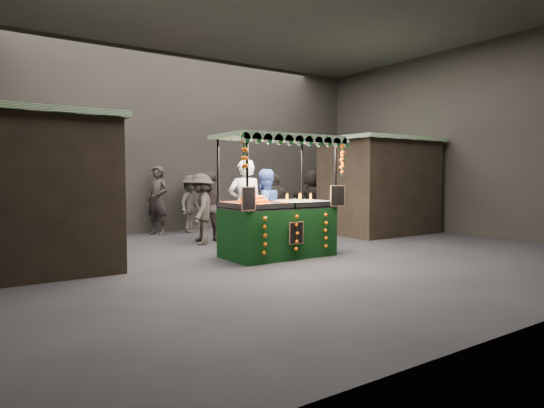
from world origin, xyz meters
TOP-DOWN VIEW (x-y plane):
  - ground at (0.00, 0.00)m, footprint 12.00×12.00m
  - market_hall at (0.00, 0.00)m, footprint 12.10×10.10m
  - neighbour_stall_left at (-4.40, 1.00)m, footprint 3.00×2.20m
  - neighbour_stall_right at (4.40, 1.50)m, footprint 3.00×2.20m
  - juice_stall at (-0.06, -0.06)m, footprint 2.42×1.42m
  - vendor_grey at (-0.30, 0.82)m, footprint 0.82×0.69m
  - vendor_blue at (0.12, 0.73)m, footprint 0.86×0.68m
  - shopper_0 at (-2.90, 3.57)m, footprint 0.56×0.38m
  - shopper_1 at (-0.22, 2.50)m, footprint 1.02×0.95m
  - shopper_2 at (1.60, 2.45)m, footprint 1.03×0.71m
  - shopper_3 at (0.13, 4.47)m, footprint 1.17×1.11m
  - shopper_4 at (-2.57, 2.82)m, footprint 0.80×0.55m
  - shopper_5 at (3.74, 3.59)m, footprint 0.97×1.71m
  - shopper_6 at (-0.80, 4.53)m, footprint 0.70×0.80m
  - shopper_7 at (-0.62, 2.23)m, footprint 1.10×1.21m

SIDE VIEW (x-z plane):
  - ground at x=0.00m, z-range 0.00..0.00m
  - juice_stall at x=-0.06m, z-range -0.44..1.90m
  - shopper_0 at x=-2.90m, z-range 0.00..1.52m
  - shopper_4 at x=-2.57m, z-range 0.00..1.58m
  - shopper_3 at x=0.13m, z-range 0.00..1.59m
  - shopper_2 at x=1.60m, z-range 0.00..1.62m
  - shopper_7 at x=-0.62m, z-range 0.00..1.63m
  - shopper_1 at x=-0.22m, z-range 0.00..1.67m
  - vendor_blue at x=0.12m, z-range 0.00..1.71m
  - shopper_5 at x=3.74m, z-range 0.00..1.76m
  - shopper_6 at x=-0.80m, z-range 0.00..1.84m
  - vendor_grey at x=-0.30m, z-range 0.00..1.91m
  - neighbour_stall_left at x=-4.40m, z-range 0.01..2.61m
  - neighbour_stall_right at x=4.40m, z-range 0.01..2.61m
  - market_hall at x=0.00m, z-range 0.86..5.91m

